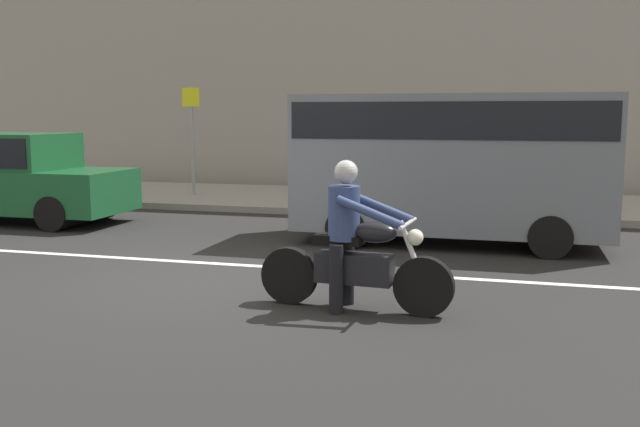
% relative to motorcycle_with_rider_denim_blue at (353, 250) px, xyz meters
% --- Properties ---
extents(ground_plane, '(80.00, 80.00, 0.00)m').
position_rel_motorcycle_with_rider_denim_blue_xyz_m(ground_plane, '(-2.05, 0.86, -0.66)').
color(ground_plane, black).
extents(sidewalk_slab, '(40.00, 4.40, 0.14)m').
position_rel_motorcycle_with_rider_denim_blue_xyz_m(sidewalk_slab, '(-2.05, 8.86, -0.59)').
color(sidewalk_slab, gray).
rests_on(sidewalk_slab, ground_plane).
extents(lane_marking_stripe, '(18.00, 0.14, 0.01)m').
position_rel_motorcycle_with_rider_denim_blue_xyz_m(lane_marking_stripe, '(-1.49, 1.76, -0.65)').
color(lane_marking_stripe, silver).
rests_on(lane_marking_stripe, ground_plane).
extents(motorcycle_with_rider_denim_blue, '(2.14, 0.70, 1.61)m').
position_rel_motorcycle_with_rider_denim_blue_xyz_m(motorcycle_with_rider_denim_blue, '(0.00, 0.00, 0.00)').
color(motorcycle_with_rider_denim_blue, black).
rests_on(motorcycle_with_rider_denim_blue, ground_plane).
extents(parked_van_slate_gray, '(4.91, 1.96, 2.39)m').
position_rel_motorcycle_with_rider_denim_blue_xyz_m(parked_van_slate_gray, '(0.65, 4.26, 0.73)').
color(parked_van_slate_gray, slate).
rests_on(parked_van_slate_gray, ground_plane).
extents(parked_sedan_forest_green, '(4.41, 1.82, 1.72)m').
position_rel_motorcycle_with_rider_denim_blue_xyz_m(parked_sedan_forest_green, '(-7.75, 4.33, 0.22)').
color(parked_sedan_forest_green, '#164C28').
rests_on(parked_sedan_forest_green, ground_plane).
extents(street_sign_post, '(0.44, 0.08, 2.59)m').
position_rel_motorcycle_with_rider_denim_blue_xyz_m(street_sign_post, '(-5.86, 8.38, 1.05)').
color(street_sign_post, gray).
rests_on(street_sign_post, sidewalk_slab).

